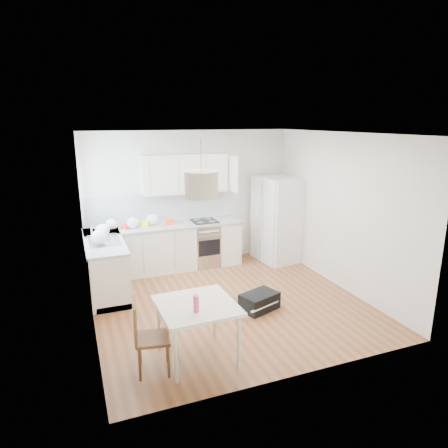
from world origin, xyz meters
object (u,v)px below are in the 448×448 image
dining_table (197,310)px  dining_chair (153,337)px  refrigerator (278,219)px  gym_bag (259,301)px

dining_table → dining_chair: dining_chair is taller
refrigerator → dining_chair: (-3.24, -2.94, -0.43)m
refrigerator → dining_chair: size_ratio=1.95×
dining_chair → gym_bag: 2.13m
refrigerator → dining_table: refrigerator is taller
refrigerator → dining_table: (-2.68, -2.85, -0.23)m
dining_table → gym_bag: (1.30, 0.90, -0.52)m
refrigerator → dining_chair: bearing=-144.9°
refrigerator → gym_bag: (-1.38, -1.95, -0.75)m
dining_table → refrigerator: bearing=45.1°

